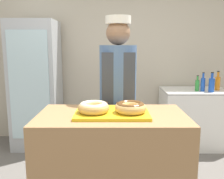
{
  "coord_description": "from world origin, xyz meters",
  "views": [
    {
      "loc": [
        -0.0,
        -1.9,
        1.51
      ],
      "look_at": [
        0.0,
        0.1,
        1.16
      ],
      "focal_mm": 40.0,
      "sensor_mm": 36.0,
      "label": 1
    }
  ],
  "objects": [
    {
      "name": "donut_light_glaze",
      "position": [
        -0.14,
        -0.03,
        1.04
      ],
      "size": [
        0.24,
        0.24,
        0.08
      ],
      "color": "tan",
      "rests_on": "serving_tray"
    },
    {
      "name": "chest_freezer",
      "position": [
        1.24,
        1.74,
        0.43
      ],
      "size": [
        0.96,
        0.66,
        0.86
      ],
      "color": "white",
      "rests_on": "ground_plane"
    },
    {
      "name": "serving_tray",
      "position": [
        0.0,
        0.0,
        0.99
      ],
      "size": [
        0.57,
        0.41,
        0.02
      ],
      "color": "yellow",
      "rests_on": "display_counter"
    },
    {
      "name": "display_counter",
      "position": [
        0.0,
        0.0,
        0.49
      ],
      "size": [
        1.17,
        0.65,
        0.98
      ],
      "color": "#997047",
      "rests_on": "ground_plane"
    },
    {
      "name": "bottle_orange",
      "position": [
        1.55,
        1.71,
        0.97
      ],
      "size": [
        0.07,
        0.07,
        0.28
      ],
      "color": "orange",
      "rests_on": "chest_freezer"
    },
    {
      "name": "beverage_fridge",
      "position": [
        -1.12,
        1.74,
        0.93
      ],
      "size": [
        0.66,
        0.62,
        1.86
      ],
      "color": "#ADB2B7",
      "rests_on": "ground_plane"
    },
    {
      "name": "bottle_green",
      "position": [
        1.23,
        1.65,
        0.95
      ],
      "size": [
        0.06,
        0.06,
        0.23
      ],
      "color": "#2D8C38",
      "rests_on": "chest_freezer"
    },
    {
      "name": "brownie_back_right",
      "position": [
        0.08,
        0.15,
        1.02
      ],
      "size": [
        0.07,
        0.07,
        0.03
      ],
      "color": "black",
      "rests_on": "serving_tray"
    },
    {
      "name": "wall_back",
      "position": [
        0.0,
        2.13,
        1.35
      ],
      "size": [
        8.0,
        0.06,
        2.7
      ],
      "color": "#BCB29E",
      "rests_on": "ground_plane"
    },
    {
      "name": "brownie_back_left",
      "position": [
        -0.08,
        0.15,
        1.02
      ],
      "size": [
        0.07,
        0.07,
        0.03
      ],
      "color": "black",
      "rests_on": "serving_tray"
    },
    {
      "name": "bottle_blue",
      "position": [
        1.3,
        1.63,
        0.97
      ],
      "size": [
        0.06,
        0.06,
        0.27
      ],
      "color": "#1E4CB2",
      "rests_on": "chest_freezer"
    },
    {
      "name": "bottle_blue_b",
      "position": [
        1.4,
        1.56,
        0.97
      ],
      "size": [
        0.08,
        0.08,
        0.28
      ],
      "color": "#1E4CB2",
      "rests_on": "chest_freezer"
    },
    {
      "name": "baker_person",
      "position": [
        0.06,
        0.56,
        0.96
      ],
      "size": [
        0.36,
        0.36,
        1.79
      ],
      "color": "#4C4C51",
      "rests_on": "ground_plane"
    },
    {
      "name": "donut_chocolate_glaze",
      "position": [
        0.14,
        -0.03,
        1.04
      ],
      "size": [
        0.24,
        0.24,
        0.08
      ],
      "color": "tan",
      "rests_on": "serving_tray"
    }
  ]
}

